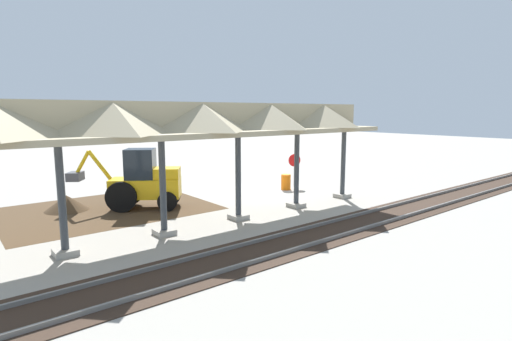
# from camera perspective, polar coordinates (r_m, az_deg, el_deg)

# --- Properties ---
(ground_plane) EXTENTS (120.00, 120.00, 0.00)m
(ground_plane) POSITION_cam_1_polar(r_m,az_deg,el_deg) (22.63, 0.77, -3.13)
(ground_plane) COLOR #9E998E
(dirt_work_zone) EXTENTS (9.05, 7.00, 0.01)m
(dirt_work_zone) POSITION_cam_1_polar(r_m,az_deg,el_deg) (20.07, -20.47, -5.17)
(dirt_work_zone) COLOR #4C3823
(dirt_work_zone) RESTS_ON ground
(platform_canopy) EXTENTS (18.34, 3.20, 4.90)m
(platform_canopy) POSITION_cam_1_polar(r_m,az_deg,el_deg) (15.57, -7.74, 6.96)
(platform_canopy) COLOR #9E998E
(platform_canopy) RESTS_ON ground
(rail_tracks) EXTENTS (60.00, 2.58, 0.15)m
(rail_tracks) POSITION_cam_1_polar(r_m,az_deg,el_deg) (17.71, 16.34, -6.68)
(rail_tracks) COLOR slate
(rail_tracks) RESTS_ON ground
(stop_sign) EXTENTS (0.71, 0.33, 2.00)m
(stop_sign) POSITION_cam_1_polar(r_m,az_deg,el_deg) (24.15, 5.51, 1.00)
(stop_sign) COLOR gray
(stop_sign) RESTS_ON ground
(backhoe) EXTENTS (4.82, 3.85, 2.82)m
(backhoe) POSITION_cam_1_polar(r_m,az_deg,el_deg) (19.50, -15.92, -1.55)
(backhoe) COLOR #EAB214
(backhoe) RESTS_ON ground
(dirt_mound) EXTENTS (3.97, 3.97, 1.41)m
(dirt_mound) POSITION_cam_1_polar(r_m,az_deg,el_deg) (20.57, -25.35, -5.15)
(dirt_mound) COLOR #4C3823
(dirt_mound) RESTS_ON ground
(traffic_barrel) EXTENTS (0.56, 0.56, 0.90)m
(traffic_barrel) POSITION_cam_1_polar(r_m,az_deg,el_deg) (23.38, 4.29, -1.65)
(traffic_barrel) COLOR orange
(traffic_barrel) RESTS_ON ground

